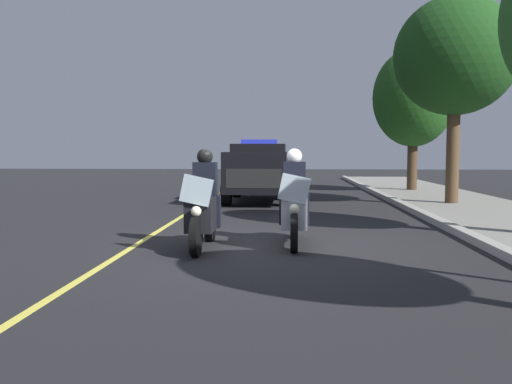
{
  "coord_description": "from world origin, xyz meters",
  "views": [
    {
      "loc": [
        9.5,
        0.6,
        1.68
      ],
      "look_at": [
        -0.75,
        0.0,
        0.9
      ],
      "focal_mm": 38.21,
      "sensor_mm": 36.0,
      "label": 1
    }
  ],
  "objects": [
    {
      "name": "ground_plane",
      "position": [
        0.0,
        0.0,
        0.0
      ],
      "size": [
        80.0,
        80.0,
        0.0
      ],
      "primitive_type": "plane",
      "color": "black"
    },
    {
      "name": "tree_behind_suv",
      "position": [
        -12.88,
        5.64,
        3.79
      ],
      "size": [
        3.25,
        3.25,
        5.68
      ],
      "color": "#42301E",
      "rests_on": "sidewalk_strip"
    },
    {
      "name": "tree_far_back",
      "position": [
        -7.28,
        5.58,
        4.48
      ],
      "size": [
        3.63,
        3.63,
        6.17
      ],
      "color": "#4C3823",
      "rests_on": "sidewalk_strip"
    },
    {
      "name": "police_motorcycle_lead_left",
      "position": [
        0.27,
        -0.84,
        0.7
      ],
      "size": [
        2.14,
        0.56,
        1.72
      ],
      "color": "black",
      "rests_on": "ground"
    },
    {
      "name": "lane_stripe_center",
      "position": [
        0.0,
        -2.1,
        0.0
      ],
      "size": [
        48.0,
        0.12,
        0.01
      ],
      "primitive_type": "cube",
      "color": "#E0D14C",
      "rests_on": "ground"
    },
    {
      "name": "curb_strip",
      "position": [
        0.0,
        4.02,
        0.07
      ],
      "size": [
        48.0,
        0.24,
        0.15
      ],
      "primitive_type": "cube",
      "color": "#9E9B93",
      "rests_on": "ground"
    },
    {
      "name": "police_suv",
      "position": [
        -8.59,
        -0.36,
        1.07
      ],
      "size": [
        4.93,
        2.12,
        2.05
      ],
      "color": "black",
      "rests_on": "ground"
    },
    {
      "name": "police_motorcycle_lead_right",
      "position": [
        -0.2,
        0.72,
        0.7
      ],
      "size": [
        2.14,
        0.56,
        1.72
      ],
      "color": "black",
      "rests_on": "ground"
    }
  ]
}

